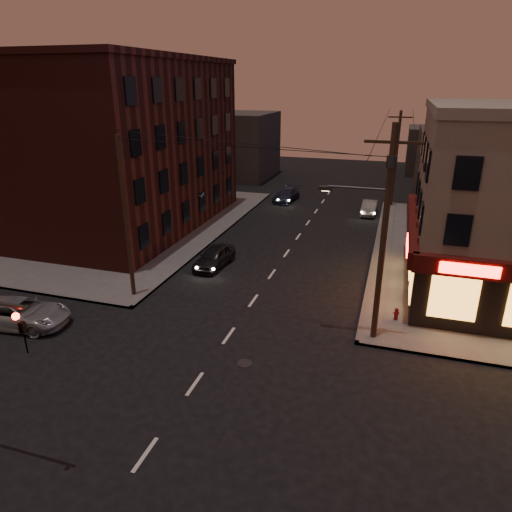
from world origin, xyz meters
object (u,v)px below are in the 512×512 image
at_px(sedan_near, 214,257).
at_px(sedan_far, 286,195).
at_px(sedan_mid, 369,208).
at_px(suv_cross, 20,313).
at_px(fire_hydrant, 396,313).

bearing_deg(sedan_near, sedan_far, 93.60).
relative_size(sedan_mid, sedan_far, 0.85).
height_order(suv_cross, sedan_mid, suv_cross).
height_order(suv_cross, sedan_near, suv_cross).
xyz_separation_m(suv_cross, sedan_mid, (15.42, 26.57, -0.07)).
relative_size(sedan_far, fire_hydrant, 6.74).
bearing_deg(fire_hydrant, sedan_far, 116.38).
xyz_separation_m(sedan_mid, sedan_far, (-8.58, 2.58, 0.02)).
height_order(sedan_near, sedan_mid, sedan_near).
bearing_deg(suv_cross, sedan_mid, -37.49).
bearing_deg(sedan_mid, suv_cross, -119.02).
distance_m(suv_cross, sedan_far, 29.94).
height_order(sedan_mid, fire_hydrant, sedan_mid).
bearing_deg(fire_hydrant, sedan_near, 160.10).
distance_m(sedan_far, fire_hydrant, 25.82).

